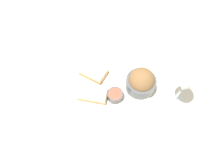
{
  "coord_description": "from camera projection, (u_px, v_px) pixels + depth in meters",
  "views": [
    {
      "loc": [
        0.05,
        -0.3,
        0.6
      ],
      "look_at": [
        0.0,
        0.0,
        0.03
      ],
      "focal_mm": 28.0,
      "sensor_mm": 36.0,
      "label": 1
    }
  ],
  "objects": [
    {
      "name": "cheese_toast_near",
      "position": [
        94.0,
        72.0,
        0.67
      ],
      "size": [
        0.11,
        0.09,
        0.03
      ],
      "color": "tan",
      "rests_on": "dinner_plate"
    },
    {
      "name": "dinner_plate",
      "position": [
        112.0,
        87.0,
        0.66
      ],
      "size": [
        0.29,
        0.29,
        0.01
      ],
      "color": "silver",
      "rests_on": "ground_plane"
    },
    {
      "name": "cheese_toast_far",
      "position": [
        93.0,
        94.0,
        0.63
      ],
      "size": [
        0.1,
        0.06,
        0.03
      ],
      "color": "tan",
      "rests_on": "dinner_plate"
    },
    {
      "name": "sauce_ramekin",
      "position": [
        115.0,
        95.0,
        0.62
      ],
      "size": [
        0.06,
        0.06,
        0.03
      ],
      "color": "#4C4C4C",
      "rests_on": "dinner_plate"
    },
    {
      "name": "ground_plane",
      "position": [
        112.0,
        88.0,
        0.67
      ],
      "size": [
        4.0,
        4.0,
        0.0
      ],
      "primitive_type": "plane",
      "color": "beige"
    },
    {
      "name": "salad_bowl",
      "position": [
        141.0,
        82.0,
        0.62
      ],
      "size": [
        0.11,
        0.11,
        0.1
      ],
      "color": "#4C5156",
      "rests_on": "dinner_plate"
    },
    {
      "name": "wine_glass",
      "position": [
        186.0,
        84.0,
        0.54
      ],
      "size": [
        0.07,
        0.07,
        0.17
      ],
      "color": "silver",
      "rests_on": "ground_plane"
    }
  ]
}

